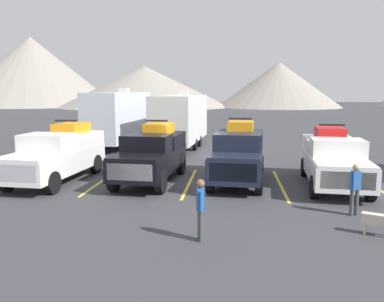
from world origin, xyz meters
name	(u,v)px	position (x,y,z in m)	size (l,w,h in m)	color
ground_plane	(190,182)	(0.00, 0.00, 0.00)	(240.00, 240.00, 0.00)	#38383D
pickup_truck_a	(58,153)	(-5.69, -0.28, 1.17)	(2.56, 5.89, 2.56)	white
pickup_truck_b	(152,154)	(-1.65, 0.05, 1.18)	(2.50, 5.45, 2.57)	black
pickup_truck_c	(238,154)	(2.03, 0.25, 1.21)	(2.46, 5.37, 2.67)	black
pickup_truck_d	(333,158)	(5.87, -0.05, 1.12)	(2.56, 5.80, 2.45)	white
lot_stripe_a	(20,179)	(-7.54, -0.19, 0.00)	(0.12, 5.50, 0.01)	gold
lot_stripe_b	(103,181)	(-3.77, -0.19, 0.00)	(0.12, 5.50, 0.01)	gold
lot_stripe_c	(190,183)	(0.00, -0.19, 0.00)	(0.12, 5.50, 0.01)	gold
lot_stripe_d	(280,185)	(3.77, -0.19, 0.00)	(0.12, 5.50, 0.01)	gold
lot_stripe_e	(376,187)	(7.54, -0.19, 0.00)	(0.12, 5.50, 0.01)	gold
camper_trailer_a	(119,116)	(-5.99, 10.13, 2.10)	(2.88, 8.80, 4.00)	silver
camper_trailer_b	(181,118)	(-1.72, 9.95, 2.01)	(3.04, 8.95, 3.80)	silver
person_a	(200,206)	(0.99, -6.66, 0.94)	(0.23, 0.35, 1.63)	#3F3F42
person_c	(355,186)	(5.57, -4.07, 0.94)	(0.35, 0.25, 1.64)	#3F3F42
dog	(381,219)	(5.76, -5.83, 0.47)	(0.96, 0.57, 0.71)	beige
mountain_ridge	(162,78)	(-15.75, 80.81, 6.82)	(139.96, 47.21, 17.19)	gray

